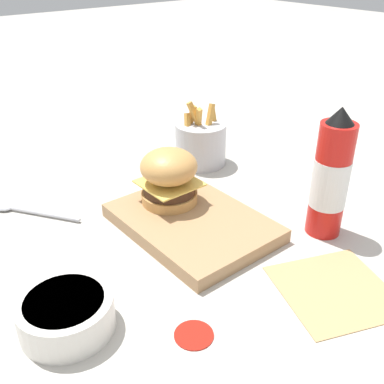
{
  "coord_description": "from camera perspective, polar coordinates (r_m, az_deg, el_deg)",
  "views": [
    {
      "loc": [
        0.48,
        -0.38,
        0.45
      ],
      "look_at": [
        -0.04,
        0.05,
        0.08
      ],
      "focal_mm": 42.0,
      "sensor_mm": 36.0,
      "label": 1
    }
  ],
  "objects": [
    {
      "name": "parchment_square",
      "position": [
        0.71,
        17.7,
        -11.72
      ],
      "size": [
        0.21,
        0.21,
        0.0
      ],
      "color": "tan",
      "rests_on": "ground_plane"
    },
    {
      "name": "ground_plane",
      "position": [
        0.76,
        -0.93,
        -7.5
      ],
      "size": [
        6.0,
        6.0,
        0.0
      ],
      "primitive_type": "plane",
      "color": "#B7B2A8"
    },
    {
      "name": "ketchup_puddle",
      "position": [
        0.62,
        0.24,
        -17.64
      ],
      "size": [
        0.05,
        0.05,
        0.0
      ],
      "color": "#B21E14",
      "rests_on": "ground_plane"
    },
    {
      "name": "burger",
      "position": [
        0.82,
        -2.94,
        2.04
      ],
      "size": [
        0.1,
        0.1,
        0.1
      ],
      "color": "tan",
      "rests_on": "serving_board"
    },
    {
      "name": "serving_board",
      "position": [
        0.81,
        0.0,
        -3.9
      ],
      "size": [
        0.28,
        0.21,
        0.03
      ],
      "color": "#A37A51",
      "rests_on": "ground_plane"
    },
    {
      "name": "fries_basket",
      "position": [
        1.03,
        1.09,
        6.24
      ],
      "size": [
        0.12,
        0.12,
        0.15
      ],
      "color": "#B7B7BC",
      "rests_on": "ground_plane"
    },
    {
      "name": "spoon",
      "position": [
        0.92,
        -21.15,
        -2.08
      ],
      "size": [
        0.16,
        0.12,
        0.01
      ],
      "rotation": [
        0.0,
        0.0,
        3.73
      ],
      "color": "#B2B2B7",
      "rests_on": "ground_plane"
    },
    {
      "name": "side_bowl",
      "position": [
        0.63,
        -15.7,
        -14.56
      ],
      "size": [
        0.13,
        0.13,
        0.05
      ],
      "color": "silver",
      "rests_on": "ground_plane"
    },
    {
      "name": "ketchup_bottle",
      "position": [
        0.79,
        17.19,
        1.69
      ],
      "size": [
        0.06,
        0.06,
        0.23
      ],
      "color": "red",
      "rests_on": "ground_plane"
    }
  ]
}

